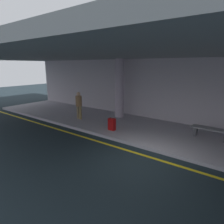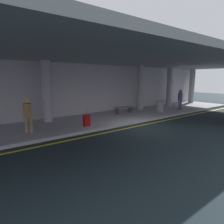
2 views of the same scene
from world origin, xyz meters
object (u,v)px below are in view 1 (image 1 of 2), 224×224
traveler_with_luggage (79,104)px  bench_metal (210,131)px  support_column_far_left (119,89)px  suitcase_upright_primary (112,124)px

traveler_with_luggage → bench_metal: traveler_with_luggage is taller
bench_metal → support_column_far_left: bearing=173.0°
support_column_far_left → suitcase_upright_primary: bearing=-62.7°
traveler_with_luggage → bench_metal: size_ratio=1.05×
suitcase_upright_primary → bench_metal: suitcase_upright_primary is taller
support_column_far_left → traveler_with_luggage: 2.71m
support_column_far_left → bench_metal: size_ratio=2.28×
bench_metal → traveler_with_luggage: bearing=-169.9°
traveler_with_luggage → support_column_far_left: bearing=127.3°
support_column_far_left → traveler_with_luggage: support_column_far_left is taller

